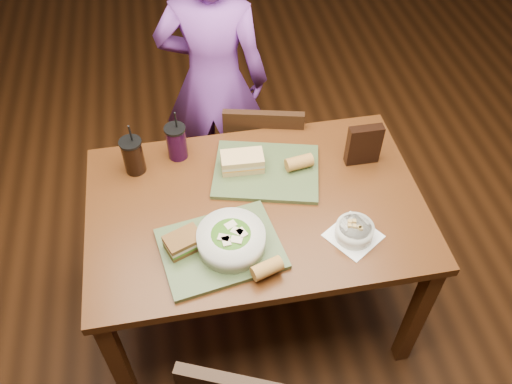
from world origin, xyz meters
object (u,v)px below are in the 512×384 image
at_px(salad_bowl, 231,239).
at_px(cup_cola, 133,156).
at_px(sandwich_near, 184,242).
at_px(chip_bag, 364,145).
at_px(cup_berry, 177,142).
at_px(chair_far, 259,159).
at_px(soup_bowl, 354,231).
at_px(tray_near, 221,249).
at_px(baguette_near, 267,268).
at_px(diner, 214,82).
at_px(tray_far, 266,171).
at_px(baguette_far, 299,162).
at_px(dining_table, 256,219).
at_px(sandwich_far, 242,162).

xyz_separation_m(salad_bowl, cup_cola, (-0.33, 0.46, 0.02)).
height_order(sandwich_near, cup_cola, cup_cola).
bearing_deg(sandwich_near, salad_bowl, -8.38).
bearing_deg(chip_bag, cup_berry, 167.63).
distance_m(chair_far, soup_bowl, 0.84).
distance_m(salad_bowl, sandwich_near, 0.17).
xyz_separation_m(tray_near, baguette_near, (0.14, -0.14, 0.04)).
xyz_separation_m(diner, sandwich_near, (-0.23, -0.99, 0.06)).
bearing_deg(diner, baguette_near, 105.55).
height_order(tray_far, baguette_far, baguette_far).
height_order(cup_berry, chip_bag, cup_berry).
height_order(dining_table, baguette_far, baguette_far).
height_order(sandwich_near, cup_berry, cup_berry).
xyz_separation_m(baguette_far, chip_bag, (0.27, 0.01, 0.05)).
bearing_deg(diner, sandwich_near, 90.41).
distance_m(chair_far, cup_berry, 0.57).
bearing_deg(sandwich_far, cup_cola, 168.97).
height_order(tray_far, sandwich_far, sandwich_far).
relative_size(sandwich_near, baguette_near, 1.39).
height_order(chair_far, tray_near, chair_far).
height_order(chair_far, sandwich_far, sandwich_far).
bearing_deg(diner, salad_bowl, 99.98).
bearing_deg(soup_bowl, baguette_far, 108.23).
height_order(chair_far, cup_berry, cup_berry).
xyz_separation_m(dining_table, salad_bowl, (-0.12, -0.19, 0.15)).
distance_m(chair_far, cup_cola, 0.72).
relative_size(dining_table, cup_berry, 5.46).
relative_size(dining_table, cup_cola, 5.36).
relative_size(tray_far, baguette_far, 3.83).
relative_size(baguette_far, chip_bag, 0.60).
xyz_separation_m(tray_far, baguette_far, (0.13, -0.01, 0.04)).
xyz_separation_m(soup_bowl, sandwich_near, (-0.62, 0.05, 0.02)).
distance_m(salad_bowl, cup_berry, 0.54).
xyz_separation_m(sandwich_near, baguette_near, (0.27, -0.16, -0.00)).
height_order(dining_table, baguette_near, baguette_near).
distance_m(sandwich_near, chip_bag, 0.83).
bearing_deg(soup_bowl, cup_berry, 137.83).
height_order(diner, tray_far, diner).
relative_size(tray_far, sandwich_near, 2.82).
bearing_deg(tray_near, sandwich_far, 69.52).
bearing_deg(baguette_far, tray_near, -137.23).
bearing_deg(diner, cup_cola, 68.16).
height_order(baguette_near, cup_cola, cup_cola).
bearing_deg(tray_far, soup_bowl, -56.03).
xyz_separation_m(baguette_near, chip_bag, (0.49, 0.48, 0.05)).
distance_m(diner, salad_bowl, 1.02).
bearing_deg(tray_far, chip_bag, -0.34).
xyz_separation_m(salad_bowl, soup_bowl, (0.45, -0.02, -0.03)).
bearing_deg(chip_bag, chair_far, 134.09).
bearing_deg(sandwich_near, cup_berry, 87.77).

